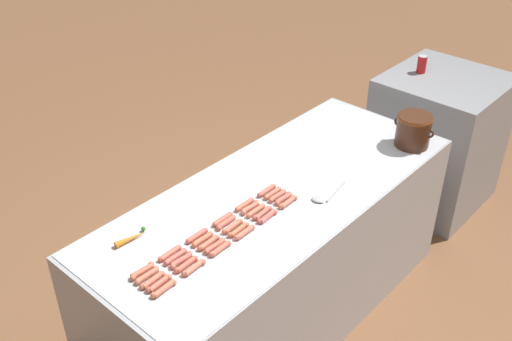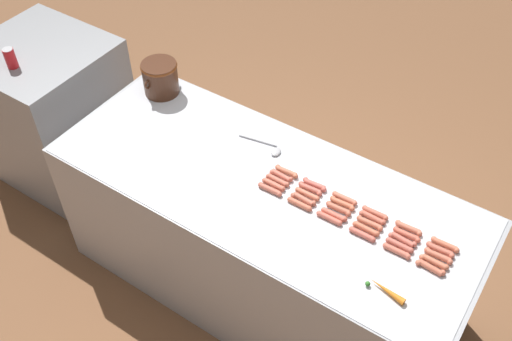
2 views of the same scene
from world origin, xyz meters
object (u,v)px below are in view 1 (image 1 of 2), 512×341
hot_dog_10 (250,208)px  hot_dog_7 (176,257)px  hot_dog_0 (142,271)px  hot_dog_13 (181,260)px  hot_dog_15 (233,227)px  hot_dog_23 (283,198)px  hot_dog_19 (186,264)px  hot_dog_12 (153,280)px  hot_dog_1 (170,253)px  serving_spoon (324,197)px  hot_dog_14 (209,243)px  hot_dog_25 (194,268)px  hot_dog_2 (197,236)px  hot_dog_4 (245,205)px  bean_pot (414,129)px  hot_dog_17 (277,196)px  back_cabinet (436,140)px  hot_dog_6 (147,275)px  hot_dog_9 (227,223)px  hot_dog_22 (262,213)px  hot_dog_5 (267,191)px  hot_dog_16 (256,211)px  carrot (132,238)px  hot_dog_29 (288,202)px  hot_dog_11 (273,193)px  hot_dog_28 (267,217)px  hot_dog_26 (220,249)px  hot_dog_27 (245,232)px  hot_dog_8 (203,239)px  hot_dog_3 (223,219)px  hot_dog_24 (164,289)px  hot_dog_18 (159,284)px  hot_dog_20 (215,246)px  hot_dog_21 (238,230)px

hot_dog_10 → hot_dog_7: bearing=-90.0°
hot_dog_0 → hot_dog_13: 0.18m
hot_dog_15 → hot_dog_23: 0.35m
hot_dog_19 → hot_dog_12: bearing=-101.5°
hot_dog_1 → serving_spoon: 0.88m
hot_dog_14 → hot_dog_25: (0.07, -0.16, 0.00)m
hot_dog_2 → hot_dog_4: 0.34m
hot_dog_12 → bean_pot: bean_pot is taller
hot_dog_17 → hot_dog_4: bearing=-113.4°
back_cabinet → hot_dog_6: back_cabinet is taller
hot_dog_14 → hot_dog_13: bearing=-91.7°
hot_dog_9 → hot_dog_22: same height
hot_dog_5 → hot_dog_17: 0.07m
back_cabinet → hot_dog_16: 2.02m
hot_dog_15 → hot_dog_19: (0.03, -0.34, 0.00)m
hot_dog_1 → hot_dog_25: size_ratio=1.00×
hot_dog_9 → hot_dog_25: same height
serving_spoon → carrot: 1.01m
hot_dog_6 → carrot: 0.28m
back_cabinet → hot_dog_29: bearing=-89.0°
hot_dog_11 → hot_dog_14: (0.04, -0.51, 0.00)m
hot_dog_23 → hot_dog_28: (0.04, -0.17, 0.00)m
hot_dog_26 → hot_dog_27: size_ratio=1.00×
hot_dog_25 → hot_dog_8: bearing=125.0°
hot_dog_3 → hot_dog_24: size_ratio=1.00×
hot_dog_19 → hot_dog_18: bearing=-88.9°
hot_dog_7 → hot_dog_29: size_ratio=1.00×
hot_dog_15 → hot_dog_29: 0.35m
hot_dog_10 → hot_dog_14: 0.34m
hot_dog_8 → hot_dog_7: bearing=-90.5°
hot_dog_26 → hot_dog_5: bearing=106.7°
hot_dog_12 → hot_dog_27: bearing=81.7°
hot_dog_23 → hot_dog_29: same height
hot_dog_29 → hot_dog_27: bearing=-89.7°
hot_dog_27 → carrot: carrot is taller
hot_dog_9 → hot_dog_1: bearing=-96.0°
back_cabinet → hot_dog_20: bearing=-90.1°
hot_dog_1 → hot_dog_8: 0.18m
hot_dog_12 → hot_dog_26: 0.35m
hot_dog_13 → hot_dog_17: bearing=90.0°
hot_dog_6 → hot_dog_26: same height
hot_dog_1 → hot_dog_24: (0.15, -0.17, 0.00)m
hot_dog_5 → hot_dog_14: (0.08, -0.51, 0.00)m
hot_dog_0 → hot_dog_13: bearing=65.6°
hot_dog_2 → hot_dog_5: (0.00, 0.51, 0.00)m
hot_dog_6 → hot_dog_21: 0.51m
hot_dog_6 → hot_dog_10: (-0.00, 0.67, 0.00)m
hot_dog_3 → hot_dog_12: (0.08, -0.51, 0.00)m
hot_dog_11 → hot_dog_16: (0.04, -0.17, 0.00)m
hot_dog_5 → hot_dog_10: same height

